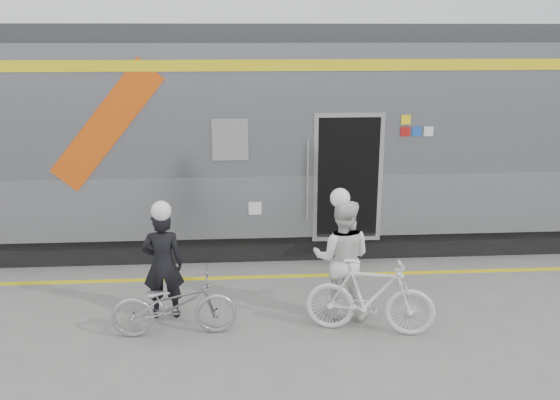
{
  "coord_description": "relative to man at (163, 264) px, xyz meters",
  "views": [
    {
      "loc": [
        -0.66,
        -7.06,
        3.97
      ],
      "look_at": [
        -0.07,
        1.6,
        1.5
      ],
      "focal_mm": 38.0,
      "sensor_mm": 36.0,
      "label": 1
    }
  ],
  "objects": [
    {
      "name": "helmet_man",
      "position": [
        0.0,
        0.0,
        0.94
      ],
      "size": [
        0.28,
        0.28,
        0.28
      ],
      "primitive_type": "sphere",
      "color": "white",
      "rests_on": "man"
    },
    {
      "name": "helmet_woman",
      "position": [
        2.54,
        -0.12,
        1.08
      ],
      "size": [
        0.28,
        0.28,
        0.28
      ],
      "primitive_type": "sphere",
      "color": "white",
      "rests_on": "woman"
    },
    {
      "name": "bicycle_left",
      "position": [
        0.2,
        -0.55,
        -0.36
      ],
      "size": [
        1.71,
        0.66,
        0.88
      ],
      "primitive_type": "imported",
      "rotation": [
        0.0,
        0.0,
        1.62
      ],
      "color": "#9EA0A5",
      "rests_on": "ground"
    },
    {
      "name": "woman",
      "position": [
        2.54,
        -0.12,
        0.07
      ],
      "size": [
        0.98,
        0.85,
        1.74
      ],
      "primitive_type": "imported",
      "rotation": [
        0.0,
        0.0,
        2.89
      ],
      "color": "white",
      "rests_on": "ground"
    },
    {
      "name": "bicycle_right",
      "position": [
        2.84,
        -0.67,
        -0.27
      ],
      "size": [
        1.83,
        0.91,
        1.06
      ],
      "primitive_type": "imported",
      "rotation": [
        0.0,
        0.0,
        1.32
      ],
      "color": "silver",
      "rests_on": "ground"
    },
    {
      "name": "man",
      "position": [
        0.0,
        0.0,
        0.0
      ],
      "size": [
        0.6,
        0.41,
        1.6
      ],
      "primitive_type": "imported",
      "rotation": [
        0.0,
        0.0,
        3.19
      ],
      "color": "black",
      "rests_on": "ground"
    },
    {
      "name": "ground",
      "position": [
        1.79,
        -0.84,
        -0.8
      ],
      "size": [
        90.0,
        90.0,
        0.0
      ],
      "primitive_type": "plane",
      "color": "slate",
      "rests_on": "ground"
    },
    {
      "name": "train",
      "position": [
        0.77,
        3.36,
        1.25
      ],
      "size": [
        24.0,
        3.17,
        4.1
      ],
      "color": "black",
      "rests_on": "ground"
    },
    {
      "name": "safety_strip",
      "position": [
        1.79,
        1.31,
        -0.8
      ],
      "size": [
        24.0,
        0.12,
        0.01
      ],
      "primitive_type": "cube",
      "color": "yellow",
      "rests_on": "ground"
    }
  ]
}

